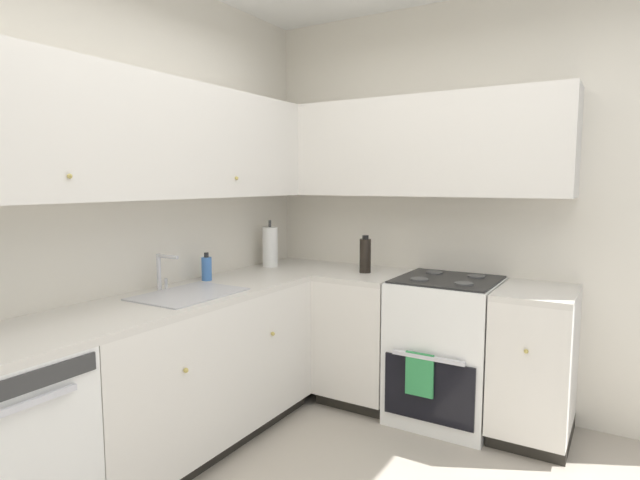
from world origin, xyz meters
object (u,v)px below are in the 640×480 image
object	(u,v)px
soap_bottle	(207,268)
paper_towel_roll	(270,247)
oil_bottle	(365,255)
oven_range	(446,348)

from	to	relation	value
soap_bottle	paper_towel_roll	world-z (taller)	paper_towel_roll
soap_bottle	oil_bottle	size ratio (longest dim) A/B	0.69
soap_bottle	paper_towel_roll	size ratio (longest dim) A/B	0.50
soap_bottle	paper_towel_roll	bearing A→B (deg)	-1.79
paper_towel_roll	oil_bottle	distance (m)	0.72
oven_range	soap_bottle	world-z (taller)	soap_bottle
soap_bottle	oil_bottle	xyz separation A→B (m)	(0.77, -0.73, 0.04)
oven_range	paper_towel_roll	size ratio (longest dim) A/B	2.99
soap_bottle	oil_bottle	world-z (taller)	oil_bottle
paper_towel_roll	oven_range	bearing A→B (deg)	-83.59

